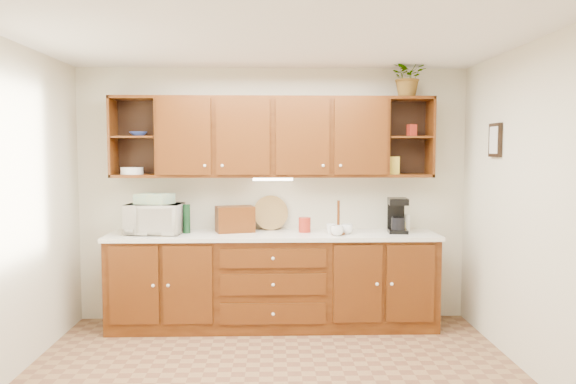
{
  "coord_description": "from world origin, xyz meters",
  "views": [
    {
      "loc": [
        -0.01,
        -4.05,
        1.76
      ],
      "look_at": [
        0.14,
        1.15,
        1.37
      ],
      "focal_mm": 35.0,
      "sensor_mm": 36.0,
      "label": 1
    }
  ],
  "objects": [
    {
      "name": "back_wall",
      "position": [
        0.0,
        1.75,
        1.3
      ],
      "size": [
        4.0,
        0.0,
        4.0
      ],
      "primitive_type": "plane",
      "rotation": [
        1.57,
        0.0,
        0.0
      ],
      "color": "beige",
      "rests_on": "floor"
    },
    {
      "name": "coffee_maker",
      "position": [
        1.24,
        1.47,
        1.11
      ],
      "size": [
        0.21,
        0.26,
        0.35
      ],
      "rotation": [
        0.0,
        0.0,
        -0.09
      ],
      "color": "black",
      "rests_on": "countertop"
    },
    {
      "name": "ceiling",
      "position": [
        0.0,
        0.0,
        2.6
      ],
      "size": [
        4.0,
        4.0,
        0.0
      ],
      "primitive_type": "plane",
      "rotation": [
        3.14,
        0.0,
        0.0
      ],
      "color": "white",
      "rests_on": "back_wall"
    },
    {
      "name": "towel_stack",
      "position": [
        -1.16,
        1.45,
        1.28
      ],
      "size": [
        0.39,
        0.34,
        0.1
      ],
      "primitive_type": "cube",
      "rotation": [
        0.0,
        0.0,
        -0.37
      ],
      "color": "tan",
      "rests_on": "microwave"
    },
    {
      "name": "base_cabinets",
      "position": [
        0.0,
        1.45,
        0.45
      ],
      "size": [
        3.2,
        0.6,
        0.9
      ],
      "primitive_type": "cube",
      "color": "#381706",
      "rests_on": "floor"
    },
    {
      "name": "potted_plant",
      "position": [
        1.35,
        1.55,
        2.49
      ],
      "size": [
        0.4,
        0.36,
        0.4
      ],
      "primitive_type": "imported",
      "rotation": [
        0.0,
        0.0,
        0.14
      ],
      "color": "#999999",
      "rests_on": "upper_cabinets"
    },
    {
      "name": "pantry_box_yellow",
      "position": [
        1.22,
        1.55,
        1.61
      ],
      "size": [
        0.11,
        0.1,
        0.18
      ],
      "primitive_type": "cube",
      "rotation": [
        0.0,
        0.0,
        -0.25
      ],
      "color": "gold",
      "rests_on": "upper_cabinets"
    },
    {
      "name": "mug_tree",
      "position": [
        0.64,
        1.36,
        0.99
      ],
      "size": [
        0.3,
        0.3,
        0.33
      ],
      "rotation": [
        0.0,
        0.0,
        0.27
      ],
      "color": "#381706",
      "rests_on": "countertop"
    },
    {
      "name": "canister_red",
      "position": [
        0.32,
        1.51,
        1.01
      ],
      "size": [
        0.14,
        0.14,
        0.15
      ],
      "primitive_type": "cylinder",
      "rotation": [
        0.0,
        0.0,
        0.23
      ],
      "color": "maroon",
      "rests_on": "countertop"
    },
    {
      "name": "canister_yellow",
      "position": [
        1.28,
        1.47,
        0.99
      ],
      "size": [
        0.1,
        0.1,
        0.1
      ],
      "primitive_type": "cylinder",
      "rotation": [
        0.0,
        0.0,
        0.21
      ],
      "color": "gold",
      "rests_on": "countertop"
    },
    {
      "name": "countertop",
      "position": [
        0.0,
        1.44,
        0.92
      ],
      "size": [
        3.24,
        0.64,
        0.04
      ],
      "primitive_type": "cube",
      "color": "white",
      "rests_on": "base_cabinets"
    },
    {
      "name": "wicker_basket",
      "position": [
        -1.04,
        1.39,
        1.01
      ],
      "size": [
        0.26,
        0.26,
        0.14
      ],
      "primitive_type": "cylinder",
      "rotation": [
        0.0,
        0.0,
        -0.13
      ],
      "color": "olive",
      "rests_on": "countertop"
    },
    {
      "name": "bowl_stack",
      "position": [
        -1.33,
        1.57,
        1.92
      ],
      "size": [
        0.22,
        0.22,
        0.04
      ],
      "primitive_type": "imported",
      "rotation": [
        0.0,
        0.0,
        0.34
      ],
      "color": "#283D93",
      "rests_on": "upper_cabinets"
    },
    {
      "name": "pantry_box_red",
      "position": [
        1.39,
        1.56,
        1.96
      ],
      "size": [
        0.1,
        0.09,
        0.12
      ],
      "primitive_type": "cube",
      "rotation": [
        0.0,
        0.0,
        0.31
      ],
      "color": "maroon",
      "rests_on": "upper_cabinets"
    },
    {
      "name": "plate_stack",
      "position": [
        -1.4,
        1.57,
        1.56
      ],
      "size": [
        0.26,
        0.26,
        0.07
      ],
      "primitive_type": "cylinder",
      "rotation": [
        0.0,
        0.0,
        -0.16
      ],
      "color": "white",
      "rests_on": "upper_cabinets"
    },
    {
      "name": "wine_bottle",
      "position": [
        -0.85,
        1.48,
        1.08
      ],
      "size": [
        0.07,
        0.07,
        0.29
      ],
      "primitive_type": "cylinder",
      "rotation": [
        0.0,
        0.0,
        -0.06
      ],
      "color": "black",
      "rests_on": "countertop"
    },
    {
      "name": "upper_cabinets",
      "position": [
        0.01,
        1.59,
        1.89
      ],
      "size": [
        3.2,
        0.33,
        0.8
      ],
      "color": "#381706",
      "rests_on": "back_wall"
    },
    {
      "name": "undercabinet_light",
      "position": [
        0.0,
        1.53,
        1.47
      ],
      "size": [
        0.4,
        0.05,
        0.02
      ],
      "primitive_type": "cube",
      "color": "white",
      "rests_on": "upper_cabinets"
    },
    {
      "name": "woven_tray",
      "position": [
        -0.02,
        1.69,
        0.95
      ],
      "size": [
        0.37,
        0.13,
        0.35
      ],
      "primitive_type": "cylinder",
      "rotation": [
        1.36,
        0.0,
        0.1
      ],
      "color": "olive",
      "rests_on": "countertop"
    },
    {
      "name": "canister_white",
      "position": [
        1.36,
        1.57,
        1.03
      ],
      "size": [
        0.07,
        0.07,
        0.17
      ],
      "primitive_type": "cylinder",
      "rotation": [
        0.0,
        0.0,
        -0.02
      ],
      "color": "white",
      "rests_on": "countertop"
    },
    {
      "name": "framed_picture",
      "position": [
        1.98,
        0.9,
        1.85
      ],
      "size": [
        0.03,
        0.24,
        0.3
      ],
      "primitive_type": "cube",
      "color": "black",
      "rests_on": "right_wall"
    },
    {
      "name": "right_wall",
      "position": [
        2.0,
        0.0,
        1.3
      ],
      "size": [
        0.0,
        3.5,
        3.5
      ],
      "primitive_type": "plane",
      "rotation": [
        1.57,
        0.0,
        -1.57
      ],
      "color": "beige",
      "rests_on": "floor"
    },
    {
      "name": "bread_box",
      "position": [
        -0.38,
        1.55,
        1.07
      ],
      "size": [
        0.42,
        0.32,
        0.26
      ],
      "primitive_type": "cube",
      "rotation": [
        0.0,
        0.0,
        0.26
      ],
      "color": "#381706",
      "rests_on": "countertop"
    },
    {
      "name": "microwave",
      "position": [
        -1.16,
        1.45,
        1.09
      ],
      "size": [
        0.56,
        0.4,
        0.3
      ],
      "primitive_type": "imported",
      "rotation": [
        0.0,
        0.0,
        -0.07
      ],
      "color": "#F0E5D0",
      "rests_on": "countertop"
    }
  ]
}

